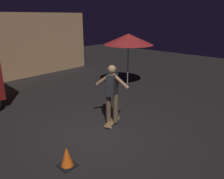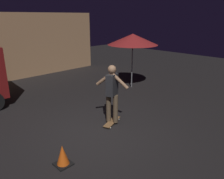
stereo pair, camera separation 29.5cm
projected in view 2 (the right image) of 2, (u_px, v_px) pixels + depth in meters
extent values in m
plane|color=black|center=(97.00, 134.00, 5.94)|extent=(28.00, 28.00, 0.00)
cylinder|color=slate|center=(132.00, 62.00, 9.54)|extent=(0.05, 0.05, 2.20)
cone|color=#A52626|center=(133.00, 39.00, 9.23)|extent=(2.10, 2.10, 0.45)
cube|color=olive|center=(112.00, 122.00, 6.51)|extent=(0.80, 0.46, 0.02)
sphere|color=silver|center=(114.00, 118.00, 6.81)|extent=(0.05, 0.05, 0.05)
sphere|color=silver|center=(119.00, 119.00, 6.74)|extent=(0.05, 0.05, 0.05)
sphere|color=silver|center=(105.00, 126.00, 6.29)|extent=(0.05, 0.05, 0.05)
sphere|color=silver|center=(110.00, 128.00, 6.22)|extent=(0.05, 0.05, 0.05)
cylinder|color=brown|center=(109.00, 108.00, 6.42)|extent=(0.14, 0.14, 0.82)
cylinder|color=brown|center=(116.00, 109.00, 6.33)|extent=(0.14, 0.14, 0.82)
cube|color=#262628|center=(112.00, 85.00, 6.15)|extent=(0.43, 0.34, 0.60)
sphere|color=#936B4C|center=(112.00, 69.00, 6.01)|extent=(0.23, 0.23, 0.23)
cylinder|color=#936B4C|center=(105.00, 79.00, 6.19)|extent=(0.28, 0.54, 0.46)
cylinder|color=#936B4C|center=(119.00, 80.00, 6.01)|extent=(0.28, 0.54, 0.46)
cube|color=black|center=(63.00, 164.00, 4.72)|extent=(0.34, 0.34, 0.03)
cone|color=#EA5914|center=(63.00, 155.00, 4.65)|extent=(0.28, 0.28, 0.46)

